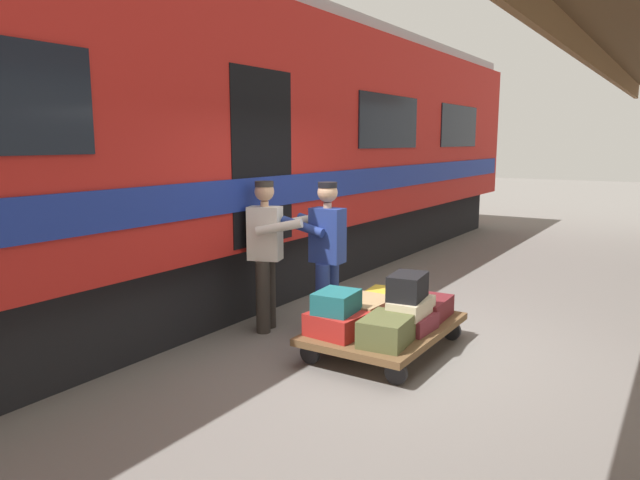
# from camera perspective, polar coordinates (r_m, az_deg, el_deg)

# --- Properties ---
(ground_plane) EXTENTS (60.00, 60.00, 0.00)m
(ground_plane) POSITION_cam_1_polar(r_m,az_deg,el_deg) (6.20, 9.35, -10.68)
(ground_plane) COLOR slate
(train_car) EXTENTS (3.02, 18.85, 4.00)m
(train_car) POSITION_cam_1_polar(r_m,az_deg,el_deg) (7.83, -14.35, 8.76)
(train_car) COLOR #B21E19
(train_car) RESTS_ON ground_plane
(luggage_cart) EXTENTS (1.15, 1.75, 0.28)m
(luggage_cart) POSITION_cam_1_polar(r_m,az_deg,el_deg) (6.09, 6.36, -8.63)
(luggage_cart) COLOR brown
(luggage_cart) RESTS_ON ground_plane
(suitcase_maroon_trunk) EXTENTS (0.44, 0.62, 0.21)m
(suitcase_maroon_trunk) POSITION_cam_1_polar(r_m,az_deg,el_deg) (6.37, 10.41, -6.53)
(suitcase_maroon_trunk) COLOR maroon
(suitcase_maroon_trunk) RESTS_ON luggage_cart
(suitcase_burgundy_valise) EXTENTS (0.48, 0.48, 0.16)m
(suitcase_burgundy_valise) POSITION_cam_1_polar(r_m,az_deg,el_deg) (5.95, 8.63, -7.87)
(suitcase_burgundy_valise) COLOR maroon
(suitcase_burgundy_valise) RESTS_ON luggage_cart
(suitcase_olive_duffel) EXTENTS (0.46, 0.61, 0.25)m
(suitcase_olive_duffel) POSITION_cam_1_polar(r_m,az_deg,el_deg) (5.52, 6.58, -8.73)
(suitcase_olive_duffel) COLOR brown
(suitcase_olive_duffel) RESTS_ON luggage_cart
(suitcase_red_plastic) EXTENTS (0.55, 0.59, 0.22)m
(suitcase_red_plastic) POSITION_cam_1_polar(r_m,az_deg,el_deg) (5.75, 1.92, -8.07)
(suitcase_red_plastic) COLOR #AD231E
(suitcase_red_plastic) RESTS_ON luggage_cart
(suitcase_tan_vintage) EXTENTS (0.54, 0.61, 0.24)m
(suitcase_tan_vintage) POSITION_cam_1_polar(r_m,az_deg,el_deg) (6.15, 4.22, -6.83)
(suitcase_tan_vintage) COLOR tan
(suitcase_tan_vintage) RESTS_ON luggage_cart
(suitcase_yellow_case) EXTENTS (0.44, 0.54, 0.22)m
(suitcase_yellow_case) POSITION_cam_1_polar(r_m,az_deg,el_deg) (6.57, 6.23, -5.88)
(suitcase_yellow_case) COLOR gold
(suitcase_yellow_case) RESTS_ON luggage_cart
(suitcase_teal_softside) EXTENTS (0.40, 0.47, 0.21)m
(suitcase_teal_softside) POSITION_cam_1_polar(r_m,az_deg,el_deg) (5.68, 1.62, -6.06)
(suitcase_teal_softside) COLOR #1E666B
(suitcase_teal_softside) RESTS_ON suitcase_red_plastic
(suitcase_cream_canvas) EXTENTS (0.33, 0.56, 0.16)m
(suitcase_cream_canvas) POSITION_cam_1_polar(r_m,az_deg,el_deg) (5.88, 8.88, -6.46)
(suitcase_cream_canvas) COLOR beige
(suitcase_cream_canvas) RESTS_ON suitcase_burgundy_valise
(suitcase_black_hardshell) EXTENTS (0.37, 0.49, 0.25)m
(suitcase_black_hardshell) POSITION_cam_1_polar(r_m,az_deg,el_deg) (5.84, 8.56, -4.51)
(suitcase_black_hardshell) COLOR black
(suitcase_black_hardshell) RESTS_ON suitcase_cream_canvas
(porter_in_overalls) EXTENTS (0.67, 0.43, 1.70)m
(porter_in_overalls) POSITION_cam_1_polar(r_m,az_deg,el_deg) (6.43, 0.57, -1.24)
(porter_in_overalls) COLOR navy
(porter_in_overalls) RESTS_ON ground_plane
(porter_by_door) EXTENTS (0.73, 0.57, 1.70)m
(porter_by_door) POSITION_cam_1_polar(r_m,az_deg,el_deg) (6.58, -5.21, -1.03)
(porter_by_door) COLOR #332D28
(porter_by_door) RESTS_ON ground_plane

